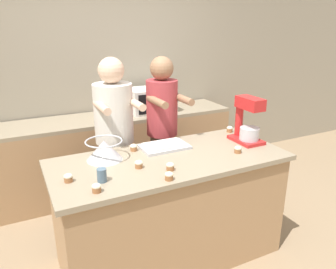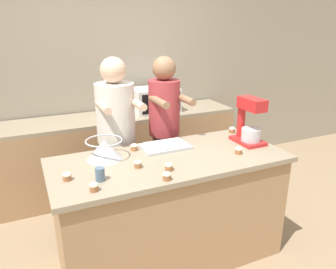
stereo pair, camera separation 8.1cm
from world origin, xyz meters
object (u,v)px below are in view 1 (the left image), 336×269
object	(u,v)px
person_left	(115,144)
cupcake_2	(170,166)
baking_tray	(165,146)
cupcake_4	(68,178)
cupcake_6	(238,149)
mixing_bowl	(104,150)
drinking_glass	(102,175)
cupcake_5	(97,188)
stand_mixer	(247,123)
microwave_oven	(151,100)
cupcake_7	(230,129)
person_right	(162,135)
cupcake_3	(134,147)
cupcake_1	(169,176)
cupcake_0	(139,164)

from	to	relation	value
person_left	cupcake_2	distance (m)	0.85
baking_tray	cupcake_4	size ratio (longest dim) A/B	6.75
cupcake_6	mixing_bowl	bearing A→B (deg)	160.94
drinking_glass	cupcake_5	size ratio (longest dim) A/B	1.58
stand_mixer	microwave_oven	world-z (taller)	stand_mixer
cupcake_4	cupcake_6	xyz separation A→B (m)	(1.33, -0.09, 0.00)
drinking_glass	cupcake_5	xyz separation A→B (m)	(-0.07, -0.13, -0.02)
cupcake_7	cupcake_6	bearing A→B (deg)	-119.46
person_right	cupcake_3	size ratio (longest dim) A/B	27.78
drinking_glass	cupcake_3	distance (m)	0.58
person_right	baking_tray	distance (m)	0.46
cupcake_1	drinking_glass	bearing A→B (deg)	156.82
person_left	baking_tray	size ratio (longest dim) A/B	4.15
person_right	cupcake_0	size ratio (longest dim) A/B	27.78
person_left	person_right	bearing A→B (deg)	-0.13
cupcake_1	cupcake_3	bearing A→B (deg)	92.42
drinking_glass	cupcake_3	world-z (taller)	drinking_glass
person_right	drinking_glass	size ratio (longest dim) A/B	17.56
person_right	cupcake_1	bearing A→B (deg)	-112.96
drinking_glass	cupcake_1	distance (m)	0.45
mixing_bowl	cupcake_4	size ratio (longest dim) A/B	4.85
stand_mixer	mixing_bowl	world-z (taller)	stand_mixer
person_left	cupcake_6	bearing A→B (deg)	-44.74
person_right	cupcake_3	world-z (taller)	person_right
cupcake_3	cupcake_5	distance (m)	0.72
mixing_bowl	cupcake_7	distance (m)	1.28
microwave_oven	drinking_glass	world-z (taller)	microwave_oven
microwave_oven	cupcake_0	world-z (taller)	microwave_oven
stand_mixer	cupcake_5	xyz separation A→B (m)	(-1.43, -0.32, -0.15)
baking_tray	cupcake_4	xyz separation A→B (m)	(-0.84, -0.27, 0.01)
person_right	person_left	bearing A→B (deg)	179.87
drinking_glass	mixing_bowl	bearing A→B (deg)	71.25
cupcake_3	cupcake_6	bearing A→B (deg)	-29.52
baking_tray	cupcake_1	world-z (taller)	cupcake_1
cupcake_1	cupcake_2	size ratio (longest dim) A/B	1.00
person_right	cupcake_4	xyz separation A→B (m)	(-1.02, -0.69, 0.07)
drinking_glass	cupcake_1	bearing A→B (deg)	-23.18
stand_mixer	cupcake_2	distance (m)	0.92
drinking_glass	cupcake_3	bearing A→B (deg)	47.98
baking_tray	microwave_oven	world-z (taller)	microwave_oven
baking_tray	cupcake_4	bearing A→B (deg)	-162.00
cupcake_3	cupcake_5	bearing A→B (deg)	-129.46
cupcake_0	person_left	bearing A→B (deg)	86.70
person_left	cupcake_2	bearing A→B (deg)	-80.00
mixing_bowl	cupcake_6	xyz separation A→B (m)	(1.01, -0.35, -0.05)
cupcake_6	cupcake_7	distance (m)	0.54
baking_tray	cupcake_0	xyz separation A→B (m)	(-0.34, -0.28, 0.01)
cupcake_0	cupcake_4	xyz separation A→B (m)	(-0.50, 0.00, 0.00)
person_left	cupcake_3	size ratio (longest dim) A/B	28.00
drinking_glass	stand_mixer	bearing A→B (deg)	7.94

